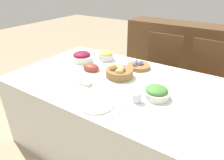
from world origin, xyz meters
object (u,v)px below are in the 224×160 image
ham_platter (91,68)px  spoon (119,113)px  sideboard (173,53)px  butter_dish (86,83)px  green_salad_bowl (156,92)px  drinking_cup (137,97)px  chair_far_center (159,70)px  fork (80,98)px  beet_salad_bowl (82,57)px  pineapple_bowl (106,56)px  knife (115,111)px  chair_far_right (203,80)px  egg_basket (138,65)px  dinner_plate (96,104)px  bread_basket (119,72)px

ham_platter → spoon: (0.57, -0.43, -0.02)m
sideboard → butter_dish: size_ratio=14.26×
green_salad_bowl → butter_dish: size_ratio=1.92×
drinking_cup → chair_far_center: bearing=102.1°
fork → beet_salad_bowl: bearing=130.1°
pineapple_bowl → drinking_cup: size_ratio=2.29×
green_salad_bowl → fork: (-0.47, -0.32, -0.04)m
fork → knife: (0.31, 0.00, 0.00)m
chair_far_center → fork: bearing=-96.7°
chair_far_right → drinking_cup: size_ratio=12.71×
chair_far_right → egg_basket: size_ratio=4.11×
egg_basket → butter_dish: size_ratio=2.26×
chair_far_right → dinner_plate: 1.41m
green_salad_bowl → pineapple_bowl: (-0.75, 0.43, 0.00)m
pineapple_bowl → spoon: pineapple_bowl is taller
bread_basket → dinner_plate: bearing=-78.2°
green_salad_bowl → pineapple_bowl: bearing=150.1°
bread_basket → butter_dish: 0.32m
chair_far_center → bread_basket: chair_far_center is taller
fork → butter_dish: 0.22m
chair_far_center → spoon: (0.20, -1.29, 0.23)m
sideboard → butter_dish: 1.97m
bread_basket → egg_basket: 0.28m
ham_platter → fork: ham_platter is taller
pineapple_bowl → dinner_plate: size_ratio=0.65×
green_salad_bowl → dinner_plate: green_salad_bowl is taller
dinner_plate → drinking_cup: drinking_cup is taller
chair_far_right → fork: size_ratio=5.04×
fork → spoon: size_ratio=1.00×
dinner_plate → knife: bearing=0.0°
pineapple_bowl → fork: size_ratio=0.91×
beet_salad_bowl → chair_far_center: bearing=49.6°
egg_basket → sideboard: bearing=92.4°
egg_basket → spoon: size_ratio=1.23×
chair_far_right → beet_salad_bowl: (-1.13, -0.72, 0.27)m
fork → knife: same height
egg_basket → drinking_cup: egg_basket is taller
chair_far_right → dinner_plate: bearing=-105.9°
egg_basket → drinking_cup: size_ratio=3.10×
spoon → knife: bearing=179.3°
knife → egg_basket: bearing=105.5°
knife → drinking_cup: drinking_cup is taller
knife → spoon: (0.03, 0.00, 0.00)m
pineapple_bowl → knife: bearing=-51.7°
chair_far_right → beet_salad_bowl: chair_far_right is taller
knife → drinking_cup: (0.07, 0.19, 0.03)m
sideboard → green_salad_bowl: size_ratio=7.41×
chair_far_right → bread_basket: chair_far_right is taller
egg_basket → spoon: 0.78m
dinner_plate → drinking_cup: bearing=40.4°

